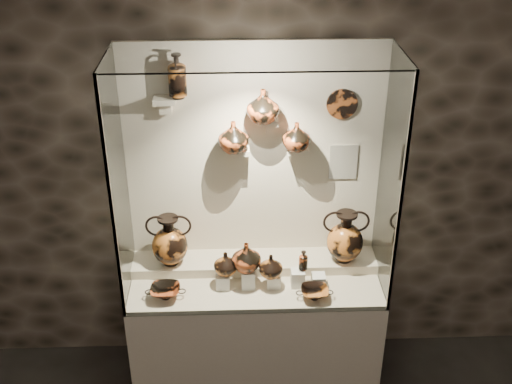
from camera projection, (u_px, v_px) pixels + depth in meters
wall_back at (254, 159)px, 4.25m from camera, size 5.00×0.02×3.20m
plinth at (255, 330)px, 4.55m from camera, size 1.70×0.60×0.80m
front_tier at (255, 283)px, 4.35m from camera, size 1.68×0.58×0.03m
rear_tier at (255, 264)px, 4.48m from camera, size 1.70×0.25×0.10m
back_panel at (254, 159)px, 4.24m from camera, size 1.70×0.03×1.60m
glass_front at (257, 205)px, 3.71m from camera, size 1.70×0.01×1.60m
glass_left at (118, 184)px, 3.94m from camera, size 0.01×0.60×1.60m
glass_right at (391, 179)px, 4.00m from camera, size 0.01×0.60×1.60m
glass_top at (255, 56)px, 3.58m from camera, size 1.70×0.60×0.01m
frame_post_left at (112, 207)px, 3.69m from camera, size 0.02×0.02×1.60m
frame_post_right at (401, 202)px, 3.74m from camera, size 0.02×0.02×1.60m
pedestal_a at (223, 281)px, 4.27m from camera, size 0.09×0.09×0.10m
pedestal_b at (248, 278)px, 4.26m from camera, size 0.09×0.09×0.13m
pedestal_c at (274, 280)px, 4.28m from camera, size 0.09×0.09×0.09m
pedestal_d at (298, 278)px, 4.28m from camera, size 0.09×0.09×0.12m
pedestal_e at (318, 280)px, 4.29m from camera, size 0.09×0.09×0.08m
bracket_ul at (165, 100)px, 3.94m from camera, size 0.14×0.12×0.04m
bracket_ca at (239, 150)px, 4.13m from camera, size 0.14×0.12×0.04m
bracket_cb at (270, 121)px, 4.04m from camera, size 0.10×0.12×0.04m
bracket_cc at (297, 149)px, 4.14m from camera, size 0.14×0.12×0.04m
amphora_left at (169, 240)px, 4.32m from camera, size 0.37×0.37×0.37m
amphora_right at (345, 236)px, 4.36m from camera, size 0.36×0.36×0.38m
jug_a at (226, 263)px, 4.22m from camera, size 0.16×0.16×0.16m
jug_b at (246, 257)px, 4.20m from camera, size 0.25×0.25×0.20m
jug_c at (271, 266)px, 4.21m from camera, size 0.18×0.18×0.16m
lekythos_small at (303, 259)px, 4.22m from camera, size 0.09×0.09×0.16m
kylix_left at (165, 291)px, 4.17m from camera, size 0.30×0.27×0.10m
kylix_right at (315, 292)px, 4.16m from camera, size 0.29×0.27×0.09m
lekythos_tall at (177, 74)px, 3.85m from camera, size 0.15×0.15×0.31m
ovoid_vase_a at (233, 137)px, 4.03m from camera, size 0.21×0.21×0.20m
ovoid_vase_b at (263, 106)px, 3.93m from camera, size 0.27×0.27×0.21m
ovoid_vase_c at (296, 136)px, 4.05m from camera, size 0.19×0.19×0.19m
wall_plate at (342, 104)px, 4.05m from camera, size 0.20×0.02×0.20m
info_placard at (343, 162)px, 4.26m from camera, size 0.19×0.01×0.25m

